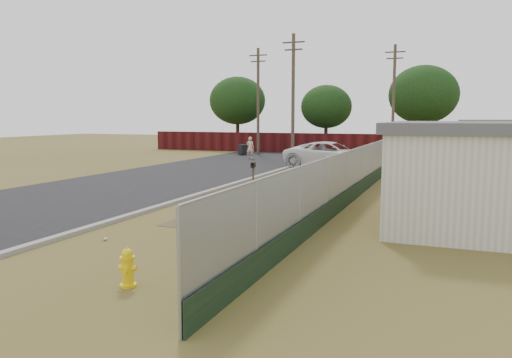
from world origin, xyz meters
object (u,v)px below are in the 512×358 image
at_px(fire_hydrant, 128,268).
at_px(mailbox, 253,167).
at_px(trash_bin, 242,150).
at_px(pickup_truck, 332,155).
at_px(pedestrian, 250,148).

bearing_deg(fire_hydrant, mailbox, 102.21).
xyz_separation_m(fire_hydrant, trash_bin, (-10.96, 31.17, 0.09)).
height_order(mailbox, pickup_truck, pickup_truck).
xyz_separation_m(fire_hydrant, pickup_truck, (-1.48, 23.55, 0.47)).
height_order(fire_hydrant, trash_bin, trash_bin).
bearing_deg(fire_hydrant, trash_bin, 109.37).
bearing_deg(pedestrian, fire_hydrant, 109.64).
xyz_separation_m(fire_hydrant, mailbox, (-3.02, 13.94, 0.54)).
relative_size(pickup_truck, pedestrian, 3.52).
height_order(pickup_truck, trash_bin, pickup_truck).
height_order(fire_hydrant, pedestrian, pedestrian).
bearing_deg(trash_bin, pickup_truck, -38.77).
bearing_deg(pickup_truck, trash_bin, 55.67).
bearing_deg(mailbox, trash_bin, 114.75).
bearing_deg(pedestrian, pickup_truck, 150.74).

